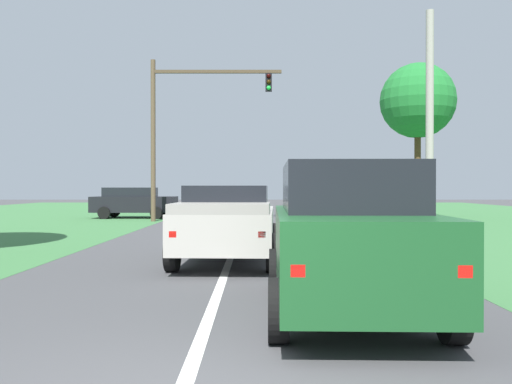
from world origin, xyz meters
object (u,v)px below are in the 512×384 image
traffic_light (183,117)px  utility_pole_right (428,123)px  crossing_suv_far (132,202)px  red_suv_near (345,235)px  pickup_truck_lead (226,222)px  oak_tree_right (416,101)px  keep_moving_sign (370,189)px

traffic_light → utility_pole_right: bearing=-39.4°
crossing_suv_far → red_suv_near: bearing=-70.4°
crossing_suv_far → utility_pole_right: 17.43m
pickup_truck_lead → traffic_light: bearing=101.3°
red_suv_near → oak_tree_right: 24.94m
utility_pole_right → oak_tree_right: bearing=75.3°
keep_moving_sign → crossing_suv_far: keep_moving_sign is taller
red_suv_near → traffic_light: bearing=103.8°
red_suv_near → utility_pole_right: utility_pole_right is taller
pickup_truck_lead → oak_tree_right: bearing=61.6°
red_suv_near → traffic_light: traffic_light is taller
oak_tree_right → pickup_truck_lead: bearing=-118.4°
pickup_truck_lead → traffic_light: 15.90m
traffic_light → crossing_suv_far: bearing=137.9°
keep_moving_sign → utility_pole_right: size_ratio=0.32×
oak_tree_right → utility_pole_right: 11.82m
oak_tree_right → red_suv_near: bearing=-109.0°
crossing_suv_far → utility_pole_right: size_ratio=0.58×
traffic_light → pickup_truck_lead: bearing=-78.7°
traffic_light → oak_tree_right: 13.20m
keep_moving_sign → crossing_suv_far: bearing=145.4°
traffic_light → utility_pole_right: 12.80m
red_suv_near → pickup_truck_lead: (-1.89, 4.93, -0.14)m
traffic_light → oak_tree_right: (12.77, 3.08, 1.28)m
pickup_truck_lead → crossing_suv_far: (-6.26, 17.95, -0.01)m
keep_moving_sign → utility_pole_right: bearing=-64.1°
pickup_truck_lead → utility_pole_right: bearing=45.2°
pickup_truck_lead → traffic_light: traffic_light is taller
red_suv_near → utility_pole_right: bearing=67.2°
red_suv_near → oak_tree_right: oak_tree_right is taller
red_suv_near → pickup_truck_lead: 5.28m
crossing_suv_far → utility_pole_right: utility_pole_right is taller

